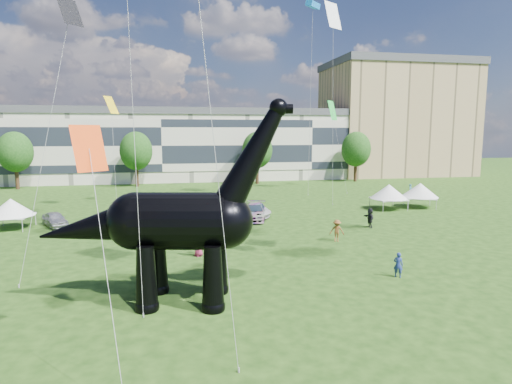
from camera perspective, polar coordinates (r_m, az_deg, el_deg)
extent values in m
plane|color=#16330C|center=(21.63, 6.79, -16.16)|extent=(220.00, 220.00, 0.00)
cube|color=beige|center=(80.83, -12.36, 5.81)|extent=(78.00, 11.00, 12.00)
cube|color=tan|center=(95.66, 18.08, 8.91)|extent=(28.00, 18.00, 22.00)
cylinder|color=#382314|center=(75.97, -29.24, 1.52)|extent=(0.56, 0.56, 3.20)
ellipsoid|color=#14380F|center=(75.67, -29.48, 5.07)|extent=(5.20, 5.20, 6.24)
cylinder|color=#382314|center=(72.36, -15.58, 1.97)|extent=(0.56, 0.56, 3.20)
ellipsoid|color=#14380F|center=(72.05, -15.72, 5.71)|extent=(5.20, 5.20, 6.24)
cylinder|color=#382314|center=(73.50, 0.16, 2.36)|extent=(0.56, 0.56, 3.20)
ellipsoid|color=#14380F|center=(73.19, 0.16, 6.04)|extent=(5.20, 5.20, 6.24)
cylinder|color=#382314|center=(78.97, 13.10, 2.54)|extent=(0.56, 0.56, 3.20)
ellipsoid|color=#14380F|center=(78.67, 13.21, 5.96)|extent=(5.20, 5.20, 6.24)
cone|color=black|center=(22.25, -14.44, -11.09)|extent=(1.34, 1.34, 3.31)
sphere|color=black|center=(22.76, -14.31, -14.56)|extent=(1.21, 1.21, 1.21)
cone|color=black|center=(24.48, -12.99, -9.26)|extent=(1.34, 1.34, 3.31)
sphere|color=black|center=(24.95, -12.88, -12.46)|extent=(1.21, 1.21, 1.21)
cone|color=black|center=(21.66, -5.77, -11.40)|extent=(1.34, 1.34, 3.31)
sphere|color=black|center=(22.18, -5.72, -14.95)|extent=(1.21, 1.21, 1.21)
cone|color=black|center=(23.95, -5.16, -9.48)|extent=(1.34, 1.34, 3.31)
sphere|color=black|center=(24.42, -5.11, -12.73)|extent=(1.21, 1.21, 1.21)
cylinder|color=black|center=(22.36, -10.05, -3.82)|extent=(5.12, 3.82, 2.98)
sphere|color=black|center=(22.89, -15.78, -3.73)|extent=(2.98, 2.98, 2.98)
sphere|color=black|center=(22.06, -4.11, -3.88)|extent=(2.87, 2.87, 2.87)
cone|color=black|center=(21.57, -0.62, 4.44)|extent=(4.39, 2.43, 5.84)
sphere|color=black|center=(21.58, 3.01, 11.15)|extent=(0.93, 0.93, 0.93)
cylinder|color=black|center=(21.60, 3.91, 11.00)|extent=(0.85, 0.63, 0.49)
cone|color=black|center=(23.69, -21.05, -4.48)|extent=(6.17, 3.41, 3.24)
imported|color=#AFAEB3|center=(44.54, -25.23, -3.31)|extent=(3.38, 4.31, 1.37)
imported|color=slate|center=(40.62, -8.15, -3.55)|extent=(4.66, 1.83, 1.51)
imported|color=silver|center=(44.32, -1.84, -2.39)|extent=(6.64, 4.98, 1.68)
imported|color=#595960|center=(43.39, -0.19, -2.65)|extent=(3.66, 5.98, 1.62)
cube|color=silver|center=(51.42, 17.26, -0.89)|extent=(3.40, 3.40, 0.13)
cone|color=silver|center=(51.30, 17.30, 0.07)|extent=(4.31, 4.31, 1.64)
cylinder|color=#999999|center=(49.44, 16.59, -1.92)|extent=(0.07, 0.07, 1.20)
cylinder|color=#999999|center=(51.02, 19.58, -1.75)|extent=(0.07, 0.07, 1.20)
cylinder|color=#999999|center=(52.09, 14.92, -1.36)|extent=(0.07, 0.07, 1.20)
cylinder|color=#999999|center=(53.59, 17.82, -1.22)|extent=(0.07, 0.07, 1.20)
cube|color=silver|center=(53.90, 20.98, -0.67)|extent=(4.22, 4.22, 0.13)
cone|color=silver|center=(53.78, 21.02, 0.25)|extent=(5.35, 5.35, 1.64)
cylinder|color=#999999|center=(52.21, 19.63, -1.54)|extent=(0.07, 0.07, 1.20)
cylinder|color=#999999|center=(52.85, 22.90, -1.59)|extent=(0.07, 0.07, 1.20)
cylinder|color=#999999|center=(55.19, 19.07, -1.02)|extent=(0.07, 0.07, 1.20)
cylinder|color=#999999|center=(55.79, 22.18, -1.08)|extent=(0.07, 0.07, 1.20)
cube|color=silver|center=(45.25, -29.79, -2.83)|extent=(3.42, 3.42, 0.13)
cone|color=silver|center=(45.11, -29.87, -1.77)|extent=(4.33, 4.33, 1.59)
cylinder|color=#999999|center=(43.44, -28.71, -3.95)|extent=(0.06, 0.06, 1.16)
cylinder|color=#999999|center=(47.28, -30.69, -3.18)|extent=(0.06, 0.06, 1.16)
cylinder|color=#999999|center=(46.13, -27.33, -3.20)|extent=(0.06, 0.06, 1.16)
imported|color=#2C6F43|center=(38.56, -19.32, -4.48)|extent=(0.92, 0.97, 1.59)
imported|color=#326A7E|center=(62.29, 19.90, 0.20)|extent=(0.77, 0.71, 1.77)
imported|color=brown|center=(35.41, 10.73, -5.08)|extent=(1.32, 1.01, 1.80)
imported|color=#96254D|center=(31.05, -7.70, -6.83)|extent=(0.93, 1.07, 1.85)
imported|color=black|center=(41.16, 14.94, -3.36)|extent=(0.57, 1.71, 1.83)
imported|color=#6E367A|center=(45.77, -8.70, -2.15)|extent=(1.06, 0.66, 1.68)
imported|color=navy|center=(27.91, 18.43, -9.19)|extent=(0.68, 0.64, 1.56)
plane|color=#DF410E|center=(17.77, -21.37, 5.45)|extent=(1.68, 1.57, 1.79)
plane|color=gold|center=(52.12, -18.74, 10.93)|extent=(1.82, 2.36, 1.99)
plane|color=white|center=(59.44, 10.25, 22.17)|extent=(3.48, 2.65, 3.38)
plane|color=green|center=(67.05, 10.16, 10.66)|extent=(2.65, 2.73, 2.94)
plane|color=black|center=(30.90, -23.56, 21.17)|extent=(1.87, 1.90, 1.74)
cube|color=blue|center=(66.14, 7.59, 23.51)|extent=(2.53, 2.45, 0.94)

